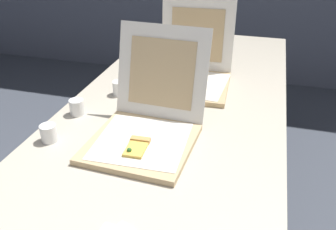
# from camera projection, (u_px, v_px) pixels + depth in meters

# --- Properties ---
(table) EXTENTS (0.92, 2.29, 0.75)m
(table) POSITION_uv_depth(u_px,v_px,m) (174.00, 117.00, 1.58)
(table) COLOR #BCB29E
(table) RESTS_ON ground
(pizza_box_front) EXTENTS (0.38, 0.47, 0.37)m
(pizza_box_front) POSITION_uv_depth(u_px,v_px,m) (146.00, 127.00, 1.31)
(pizza_box_front) COLOR tan
(pizza_box_front) RESTS_ON table
(pizza_box_middle) EXTENTS (0.38, 0.41, 0.38)m
(pizza_box_middle) POSITION_uv_depth(u_px,v_px,m) (192.00, 74.00, 1.75)
(pizza_box_middle) COLOR tan
(pizza_box_middle) RESTS_ON table
(cup_white_near_center) EXTENTS (0.06, 0.06, 0.06)m
(cup_white_near_center) POSITION_uv_depth(u_px,v_px,m) (77.00, 107.00, 1.49)
(cup_white_near_center) COLOR white
(cup_white_near_center) RESTS_ON table
(cup_white_near_left) EXTENTS (0.06, 0.06, 0.06)m
(cup_white_near_left) POSITION_uv_depth(u_px,v_px,m) (49.00, 133.00, 1.31)
(cup_white_near_left) COLOR white
(cup_white_near_left) RESTS_ON table
(cup_white_far) EXTENTS (0.06, 0.06, 0.06)m
(cup_white_far) POSITION_uv_depth(u_px,v_px,m) (147.00, 63.00, 1.93)
(cup_white_far) COLOR white
(cup_white_far) RESTS_ON table
(cup_white_mid) EXTENTS (0.06, 0.06, 0.06)m
(cup_white_mid) POSITION_uv_depth(u_px,v_px,m) (119.00, 88.00, 1.66)
(cup_white_mid) COLOR white
(cup_white_mid) RESTS_ON table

